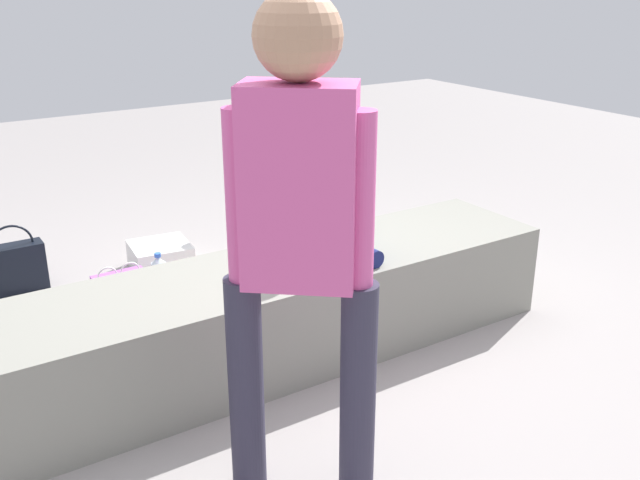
{
  "coord_description": "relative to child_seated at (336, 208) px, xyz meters",
  "views": [
    {
      "loc": [
        -1.38,
        -2.4,
        1.58
      ],
      "look_at": [
        -0.08,
        -0.4,
        0.68
      ],
      "focal_mm": 40.32,
      "sensor_mm": 36.0,
      "label": 1
    }
  ],
  "objects": [
    {
      "name": "handbag_black_leather",
      "position": [
        -1.08,
        1.35,
        -0.5
      ],
      "size": [
        0.3,
        0.11,
        0.36
      ],
      "color": "black",
      "rests_on": "ground_plane"
    },
    {
      "name": "adult_standing",
      "position": [
        -0.63,
        -0.75,
        0.29
      ],
      "size": [
        0.38,
        0.34,
        1.54
      ],
      "color": "#2D2B3E",
      "rests_on": "ground_plane"
    },
    {
      "name": "child_seated",
      "position": [
        0.0,
        0.0,
        0.0
      ],
      "size": [
        0.28,
        0.32,
        0.48
      ],
      "color": "navy",
      "rests_on": "concrete_ledge"
    },
    {
      "name": "cake_plate",
      "position": [
        -0.2,
        -0.01,
        -0.19
      ],
      "size": [
        0.22,
        0.22,
        0.07
      ],
      "color": "#E0594C",
      "rests_on": "concrete_ledge"
    },
    {
      "name": "gift_bag",
      "position": [
        -0.73,
        0.71,
        -0.51
      ],
      "size": [
        0.24,
        0.1,
        0.3
      ],
      "color": "#B259BF",
      "rests_on": "ground_plane"
    },
    {
      "name": "cake_box_white",
      "position": [
        -0.34,
        1.23,
        -0.57
      ],
      "size": [
        0.35,
        0.34,
        0.15
      ],
      "primitive_type": "cube",
      "rotation": [
        0.0,
        0.0,
        -0.12
      ],
      "color": "white",
      "rests_on": "ground_plane"
    },
    {
      "name": "railing_post",
      "position": [
        0.69,
        1.44,
        -0.29
      ],
      "size": [
        0.36,
        0.36,
        0.96
      ],
      "color": "black",
      "rests_on": "ground_plane"
    },
    {
      "name": "water_bottle_near_gift",
      "position": [
        -0.48,
        0.88,
        -0.53
      ],
      "size": [
        0.07,
        0.07,
        0.24
      ],
      "color": "silver",
      "rests_on": "ground_plane"
    },
    {
      "name": "ground_plane",
      "position": [
        -0.23,
        0.03,
        -0.64
      ],
      "size": [
        12.0,
        12.0,
        0.0
      ],
      "primitive_type": "plane",
      "color": "gray"
    },
    {
      "name": "party_cup_red",
      "position": [
        -0.42,
        0.72,
        -0.58
      ],
      "size": [
        0.08,
        0.08,
        0.12
      ],
      "primitive_type": "cylinder",
      "color": "red",
      "rests_on": "ground_plane"
    },
    {
      "name": "concrete_ledge",
      "position": [
        -0.23,
        0.03,
        -0.43
      ],
      "size": [
        2.45,
        0.57,
        0.43
      ],
      "primitive_type": "cube",
      "color": "gray",
      "rests_on": "ground_plane"
    }
  ]
}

